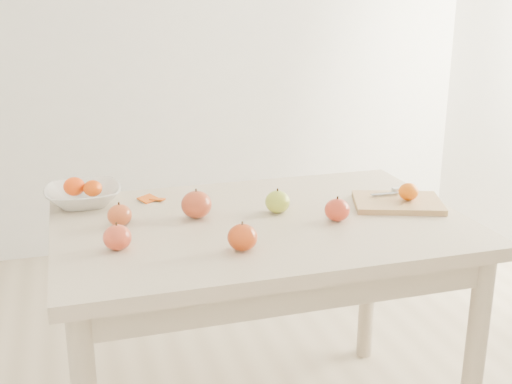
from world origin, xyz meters
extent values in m
plane|color=white|center=(0.00, 1.75, 1.35)|extent=(3.50, 0.00, 3.50)
cube|color=beige|center=(0.00, 0.00, 0.73)|extent=(1.20, 0.80, 0.04)
cylinder|color=#BCAA8E|center=(-0.54, 0.34, 0.35)|extent=(0.06, 0.06, 0.71)
cylinder|color=#BCAA8E|center=(0.54, 0.34, 0.35)|extent=(0.06, 0.06, 0.71)
cylinder|color=#BCAA8E|center=(0.54, -0.34, 0.35)|extent=(0.06, 0.06, 0.71)
cube|color=tan|center=(0.45, 0.00, 0.76)|extent=(0.32, 0.27, 0.02)
ellipsoid|color=#E85908|center=(0.48, -0.01, 0.80)|extent=(0.06, 0.06, 0.05)
imported|color=white|center=(-0.50, 0.29, 0.78)|extent=(0.24, 0.24, 0.06)
ellipsoid|color=#E54608|center=(-0.52, 0.30, 0.81)|extent=(0.07, 0.07, 0.06)
ellipsoid|color=#DD4007|center=(-0.47, 0.28, 0.81)|extent=(0.06, 0.06, 0.05)
cube|color=#C84C0E|center=(-0.30, 0.27, 0.75)|extent=(0.07, 0.07, 0.01)
cube|color=#D3520E|center=(-0.27, 0.27, 0.75)|extent=(0.06, 0.05, 0.01)
cube|color=white|center=(0.51, 0.08, 0.78)|extent=(0.08, 0.02, 0.01)
cube|color=#3C3F44|center=(0.43, 0.05, 0.78)|extent=(0.10, 0.02, 0.00)
ellipsoid|color=olive|center=(0.07, 0.05, 0.78)|extent=(0.08, 0.08, 0.07)
ellipsoid|color=maroon|center=(-0.18, 0.07, 0.79)|extent=(0.09, 0.09, 0.08)
ellipsoid|color=#9A0413|center=(0.21, -0.07, 0.78)|extent=(0.07, 0.07, 0.07)
ellipsoid|color=maroon|center=(-0.11, -0.21, 0.79)|extent=(0.08, 0.08, 0.07)
ellipsoid|color=maroon|center=(-0.40, 0.07, 0.78)|extent=(0.07, 0.07, 0.06)
ellipsoid|color=maroon|center=(-0.43, -0.11, 0.78)|extent=(0.07, 0.07, 0.07)
camera|label=1|loc=(-0.53, -1.70, 1.40)|focal=45.00mm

